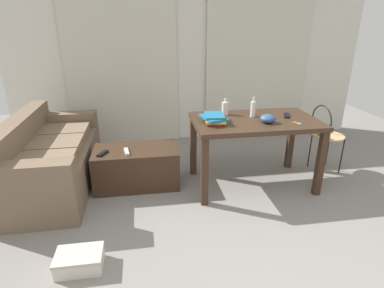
{
  "coord_description": "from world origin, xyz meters",
  "views": [
    {
      "loc": [
        -0.74,
        -1.58,
        1.76
      ],
      "look_at": [
        -0.21,
        1.76,
        0.43
      ],
      "focal_mm": 29.24,
      "sensor_mm": 36.0,
      "label": 1
    }
  ],
  "objects_px": {
    "bottle_far": "(253,109)",
    "tv_remote_secondary": "(103,153)",
    "coffee_table": "(137,167)",
    "shoebox": "(80,261)",
    "tv_remote_on_table": "(287,115)",
    "bottle_near": "(225,108)",
    "book_stack": "(214,118)",
    "tv_remote_primary": "(127,152)",
    "wire_chair": "(325,131)",
    "bowl": "(268,119)",
    "craft_table": "(255,129)",
    "scissors": "(296,123)",
    "couch": "(49,159)"
  },
  "relations": [
    {
      "from": "wire_chair",
      "to": "scissors",
      "type": "height_order",
      "value": "wire_chair"
    },
    {
      "from": "craft_table",
      "to": "wire_chair",
      "type": "distance_m",
      "value": 0.98
    },
    {
      "from": "bowl",
      "to": "bottle_near",
      "type": "bearing_deg",
      "value": 134.44
    },
    {
      "from": "craft_table",
      "to": "scissors",
      "type": "distance_m",
      "value": 0.43
    },
    {
      "from": "coffee_table",
      "to": "shoebox",
      "type": "height_order",
      "value": "coffee_table"
    },
    {
      "from": "bottle_near",
      "to": "tv_remote_primary",
      "type": "bearing_deg",
      "value": -173.22
    },
    {
      "from": "wire_chair",
      "to": "tv_remote_on_table",
      "type": "height_order",
      "value": "wire_chair"
    },
    {
      "from": "coffee_table",
      "to": "shoebox",
      "type": "bearing_deg",
      "value": -108.55
    },
    {
      "from": "book_stack",
      "to": "scissors",
      "type": "relative_size",
      "value": 3.55
    },
    {
      "from": "bottle_far",
      "to": "tv_remote_primary",
      "type": "bearing_deg",
      "value": -179.89
    },
    {
      "from": "wire_chair",
      "to": "tv_remote_primary",
      "type": "height_order",
      "value": "wire_chair"
    },
    {
      "from": "bottle_far",
      "to": "craft_table",
      "type": "bearing_deg",
      "value": -91.8
    },
    {
      "from": "wire_chair",
      "to": "book_stack",
      "type": "relative_size",
      "value": 2.55
    },
    {
      "from": "craft_table",
      "to": "bowl",
      "type": "distance_m",
      "value": 0.22
    },
    {
      "from": "tv_remote_on_table",
      "to": "scissors",
      "type": "distance_m",
      "value": 0.25
    },
    {
      "from": "coffee_table",
      "to": "book_stack",
      "type": "height_order",
      "value": "book_stack"
    },
    {
      "from": "tv_remote_on_table",
      "to": "bottle_near",
      "type": "bearing_deg",
      "value": -172.6
    },
    {
      "from": "bottle_far",
      "to": "tv_remote_secondary",
      "type": "relative_size",
      "value": 1.36
    },
    {
      "from": "scissors",
      "to": "wire_chair",
      "type": "bearing_deg",
      "value": 32.43
    },
    {
      "from": "book_stack",
      "to": "tv_remote_on_table",
      "type": "xyz_separation_m",
      "value": [
        0.85,
        0.11,
        -0.04
      ]
    },
    {
      "from": "tv_remote_primary",
      "to": "bottle_far",
      "type": "bearing_deg",
      "value": -8.57
    },
    {
      "from": "tv_remote_secondary",
      "to": "book_stack",
      "type": "bearing_deg",
      "value": 19.75
    },
    {
      "from": "couch",
      "to": "craft_table",
      "type": "distance_m",
      "value": 2.32
    },
    {
      "from": "bottle_near",
      "to": "shoebox",
      "type": "xyz_separation_m",
      "value": [
        -1.45,
        -1.32,
        -0.78
      ]
    },
    {
      "from": "coffee_table",
      "to": "craft_table",
      "type": "distance_m",
      "value": 1.39
    },
    {
      "from": "wire_chair",
      "to": "bowl",
      "type": "height_order",
      "value": "bowl"
    },
    {
      "from": "craft_table",
      "to": "scissors",
      "type": "height_order",
      "value": "scissors"
    },
    {
      "from": "tv_remote_on_table",
      "to": "shoebox",
      "type": "relative_size",
      "value": 0.51
    },
    {
      "from": "coffee_table",
      "to": "tv_remote_secondary",
      "type": "xyz_separation_m",
      "value": [
        -0.34,
        -0.09,
        0.23
      ]
    },
    {
      "from": "bowl",
      "to": "shoebox",
      "type": "bearing_deg",
      "value": -152.19
    },
    {
      "from": "couch",
      "to": "bottle_far",
      "type": "xyz_separation_m",
      "value": [
        2.27,
        -0.22,
        0.55
      ]
    },
    {
      "from": "coffee_table",
      "to": "bottle_near",
      "type": "xyz_separation_m",
      "value": [
        1.02,
        0.05,
        0.63
      ]
    },
    {
      "from": "wire_chair",
      "to": "tv_remote_secondary",
      "type": "height_order",
      "value": "wire_chair"
    },
    {
      "from": "couch",
      "to": "tv_remote_secondary",
      "type": "relative_size",
      "value": 11.09
    },
    {
      "from": "bottle_near",
      "to": "tv_remote_on_table",
      "type": "distance_m",
      "value": 0.69
    },
    {
      "from": "tv_remote_on_table",
      "to": "scissors",
      "type": "bearing_deg",
      "value": -70.37
    },
    {
      "from": "shoebox",
      "to": "tv_remote_secondary",
      "type": "bearing_deg",
      "value": 85.86
    },
    {
      "from": "couch",
      "to": "tv_remote_on_table",
      "type": "bearing_deg",
      "value": -5.71
    },
    {
      "from": "book_stack",
      "to": "tv_remote_primary",
      "type": "relative_size",
      "value": 1.8
    },
    {
      "from": "coffee_table",
      "to": "craft_table",
      "type": "bearing_deg",
      "value": -8.0
    },
    {
      "from": "bowl",
      "to": "craft_table",
      "type": "bearing_deg",
      "value": 120.6
    },
    {
      "from": "wire_chair",
      "to": "book_stack",
      "type": "bearing_deg",
      "value": -170.71
    },
    {
      "from": "coffee_table",
      "to": "bottle_near",
      "type": "bearing_deg",
      "value": 2.61
    },
    {
      "from": "coffee_table",
      "to": "tv_remote_secondary",
      "type": "relative_size",
      "value": 5.75
    },
    {
      "from": "craft_table",
      "to": "bottle_near",
      "type": "bearing_deg",
      "value": 140.59
    },
    {
      "from": "bowl",
      "to": "scissors",
      "type": "relative_size",
      "value": 1.68
    },
    {
      "from": "tv_remote_on_table",
      "to": "shoebox",
      "type": "xyz_separation_m",
      "value": [
        -2.11,
        -1.15,
        -0.71
      ]
    },
    {
      "from": "book_stack",
      "to": "scissors",
      "type": "bearing_deg",
      "value": -9.36
    },
    {
      "from": "bottle_far",
      "to": "wire_chair",
      "type": "bearing_deg",
      "value": 4.89
    },
    {
      "from": "tv_remote_secondary",
      "to": "shoebox",
      "type": "bearing_deg",
      "value": -67.6
    }
  ]
}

